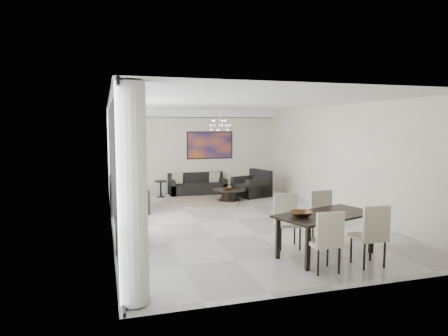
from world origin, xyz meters
name	(u,v)px	position (x,y,z in m)	size (l,w,h in m)	color
room_shell	(254,161)	(0.46, 0.00, 1.45)	(6.00, 9.00, 2.90)	#A8A39B
window_wall	(117,164)	(-2.86, 0.00, 1.47)	(0.37, 8.95, 2.90)	silver
soffit	(197,113)	(0.00, 4.30, 2.77)	(5.98, 0.40, 0.26)	white
painting	(210,145)	(0.50, 4.47, 1.65)	(1.68, 0.04, 0.98)	#C5501B
chandelier	(220,125)	(0.30, 2.50, 2.35)	(0.66, 0.66, 0.71)	silver
rug	(202,201)	(-0.26, 2.60, 0.01)	(2.34, 1.80, 0.01)	black
coffee_table	(229,194)	(0.60, 2.54, 0.20)	(1.02, 1.02, 0.36)	black
bowl_coffee	(228,188)	(0.58, 2.52, 0.39)	(0.23, 0.23, 0.07)	brown
sofa_main	(197,187)	(-0.07, 4.06, 0.24)	(1.95, 0.80, 0.71)	black
loveseat	(127,199)	(-2.55, 2.06, 0.30)	(0.99, 1.76, 0.88)	black
armchair	(252,187)	(1.59, 3.06, 0.30)	(1.23, 1.26, 0.87)	black
side_table	(161,186)	(-1.37, 3.77, 0.36)	(0.39, 0.39, 0.54)	black
tv_console	(125,232)	(-2.76, -1.30, 0.23)	(0.42, 1.50, 0.47)	black
television	(133,204)	(-2.60, -1.36, 0.81)	(1.18, 0.15, 0.68)	gray
dining_table	(326,218)	(0.65, -3.10, 0.68)	(2.04, 1.43, 0.77)	black
dining_chair_sw	(327,237)	(0.20, -3.87, 0.58)	(0.48, 0.48, 1.01)	beige
dining_chair_se	(372,231)	(1.05, -3.85, 0.61)	(0.50, 0.50, 1.05)	beige
dining_chair_nw	(287,216)	(0.23, -2.37, 0.59)	(0.55, 0.55, 1.02)	beige
dining_chair_ne	(324,213)	(1.04, -2.37, 0.60)	(0.50, 0.50, 1.04)	beige
bowl_dining	(301,214)	(0.12, -3.17, 0.82)	(0.38, 0.38, 0.09)	brown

